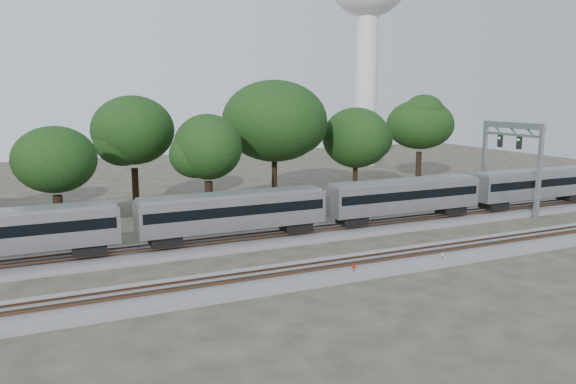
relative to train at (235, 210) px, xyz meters
name	(u,v)px	position (x,y,z in m)	size (l,w,h in m)	color
ground	(291,260)	(2.48, -6.00, -3.03)	(160.00, 160.00, 0.00)	#383328
track_far	(262,240)	(2.48, 0.00, -2.83)	(160.00, 5.00, 0.73)	slate
track_near	(315,272)	(2.48, -10.00, -2.83)	(160.00, 5.00, 0.73)	slate
train	(235,210)	(0.00, 0.00, 0.00)	(84.28, 2.90, 4.27)	#B8BABF
switch_stand_red	(354,269)	(4.67, -11.65, -2.39)	(0.32, 0.08, 1.00)	#512D19
switch_stand_white	(442,257)	(12.28, -11.90, -2.39)	(0.31, 0.14, 1.00)	#512D19
switch_lever	(408,268)	(9.20, -11.85, -2.88)	(0.50, 0.30, 0.30)	#512D19
water_tower	(368,7)	(39.52, 42.10, 24.44)	(13.39, 13.39, 37.08)	silver
signal_gantry	(511,147)	(31.00, 0.00, 4.11)	(0.68, 8.06, 9.80)	gray
tree_2	(55,160)	(-13.46, 9.54, 3.94)	(7.11, 7.11, 10.02)	black
tree_3	(133,130)	(-5.26, 17.69, 5.84)	(9.04, 9.04, 12.74)	black
tree_4	(208,147)	(0.62, 9.68, 4.51)	(7.69, 7.69, 10.84)	black
tree_5	(274,121)	(10.36, 15.63, 6.61)	(9.81, 9.81, 13.83)	black
tree_6	(356,138)	(21.53, 15.89, 4.29)	(7.47, 7.47, 10.53)	black
tree_7	(420,125)	(35.04, 20.70, 5.40)	(8.58, 8.58, 12.10)	black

